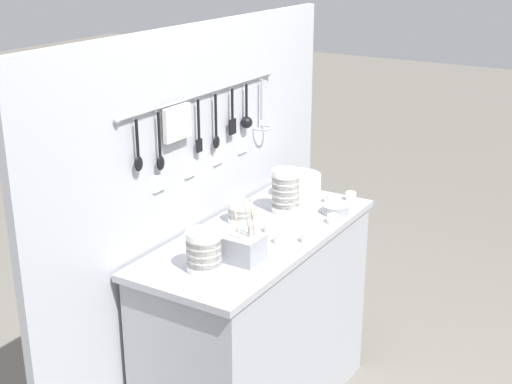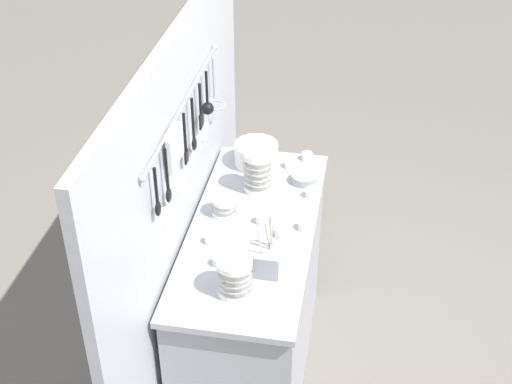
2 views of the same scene
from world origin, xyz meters
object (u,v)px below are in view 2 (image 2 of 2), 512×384
Objects in this scene: bowl_stack_short_front at (224,206)px; cup_back_right at (262,219)px; cup_front_left at (304,226)px; cup_front_right at (311,193)px; cup_centre at (290,164)px; cup_edge_near at (211,239)px; cup_back_left at (219,261)px; steel_mixing_bowl at (305,178)px; cup_mid_row at (307,156)px; bowl_stack_tall_left at (235,276)px; plate_stack at (256,154)px; cup_by_caddy at (281,232)px; bowl_stack_wide_centre at (257,171)px; cutlery_caddy at (264,259)px.

bowl_stack_short_front reaches higher than cup_back_right.
bowl_stack_short_front is 0.37m from cup_front_left.
cup_centre is at bearing 28.88° from cup_front_right.
cup_front_right is at bearing -61.07° from bowl_stack_short_front.
bowl_stack_short_front is 0.21m from cup_edge_near.
cup_back_right is at bearing 172.23° from cup_centre.
cup_back_left and cup_front_left have the same top height.
steel_mixing_bowl is at bearing -22.76° from cup_back_right.
cup_front_right and cup_mid_row have the same top height.
cup_centre is at bearing -28.98° from bowl_stack_short_front.
cup_front_right is (0.41, -0.38, 0.00)m from cup_edge_near.
bowl_stack_tall_left is 0.72m from cup_front_right.
steel_mixing_bowl is at bearing -45.44° from bowl_stack_short_front.
cup_front_right is at bearing -159.92° from steel_mixing_bowl.
plate_stack is 0.26m from cup_mid_row.
bowl_stack_short_front is 2.14× the size of cup_by_caddy.
bowl_stack_short_front is 0.34m from cup_back_left.
cup_front_left is at bearing 180.00° from cup_front_right.
bowl_stack_wide_centre is 3.93× the size of cup_front_left.
cup_by_caddy and cup_front_left have the same top height.
cup_back_right is at bearing -3.50° from bowl_stack_tall_left.
bowl_stack_short_front is at bearing 152.32° from bowl_stack_wide_centre.
steel_mixing_bowl is 0.43m from cup_by_caddy.
cutlery_caddy is (-0.33, -0.24, 0.01)m from bowl_stack_short_front.
cup_centre is 1.00× the size of cup_back_right.
cutlery_caddy is 0.28m from cup_edge_near.
bowl_stack_wide_centre reaches higher than cup_front_left.
steel_mixing_bowl is at bearing -6.62° from cup_by_caddy.
cup_mid_row is 0.56m from cup_back_right.
plate_stack is 0.56m from cup_front_left.
cup_edge_near is (0.13, 0.25, -0.03)m from cutlery_caddy.
bowl_stack_tall_left is 0.82m from steel_mixing_bowl.
cup_centre is (0.77, -0.19, 0.00)m from cup_back_left.
cutlery_caddy reaches higher than bowl_stack_wide_centre.
cup_front_left is (-0.48, -0.29, -0.04)m from plate_stack.
plate_stack reaches higher than cup_front_left.
cup_back_left is 1.00× the size of cup_front_right.
cup_front_right is 0.26m from cup_centre.
cup_centre is at bearing -91.67° from plate_stack.
cutlery_caddy is (0.15, -0.09, -0.03)m from bowl_stack_tall_left.
cup_mid_row is at bearing -31.15° from bowl_stack_short_front.
cup_front_right is (-0.23, -0.29, -0.04)m from plate_stack.
cup_back_left is 1.00× the size of cup_front_left.
cup_back_left is 1.00× the size of cup_back_right.
steel_mixing_bowl reaches higher than cup_front_left.
cup_centre is (0.47, 0.13, 0.00)m from cup_front_left.
steel_mixing_bowl is at bearing -63.95° from bowl_stack_wide_centre.
cup_front_left is at bearing -148.46° from plate_stack.
steel_mixing_bowl reaches higher than cup_edge_near.
steel_mixing_bowl reaches higher than cup_back_right.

